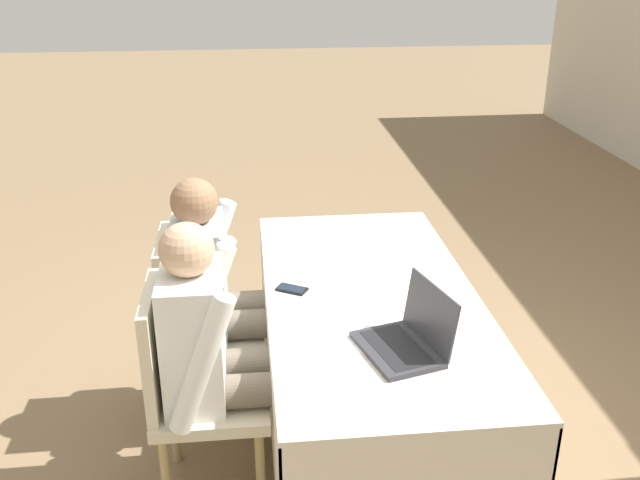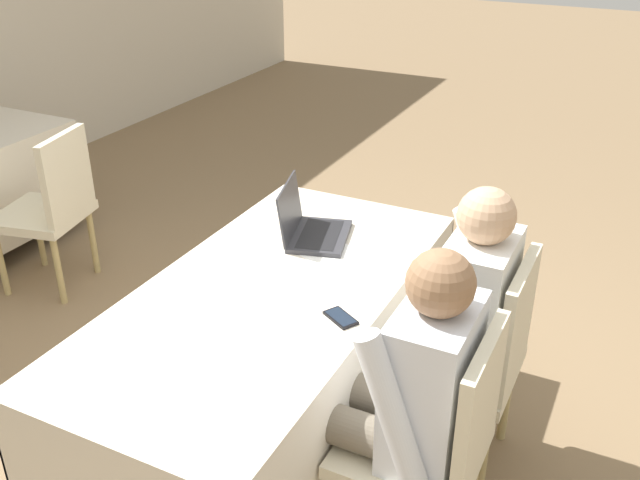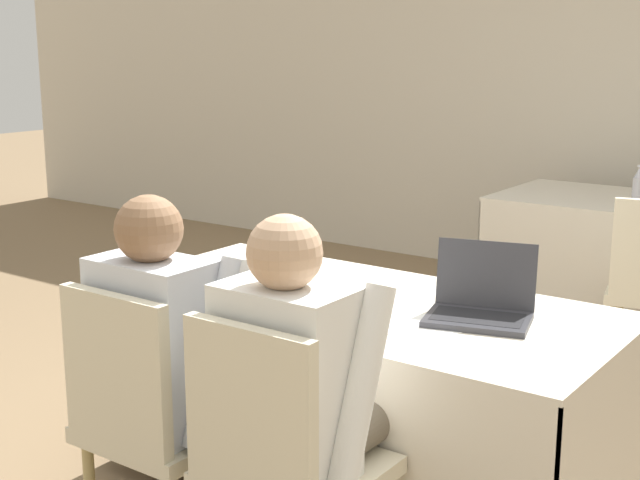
{
  "view_description": "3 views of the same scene",
  "coord_description": "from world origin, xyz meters",
  "px_view_note": "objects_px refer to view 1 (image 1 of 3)",
  "views": [
    {
      "loc": [
        2.57,
        -0.49,
        2.08
      ],
      "look_at": [
        0.0,
        -0.21,
        0.97
      ],
      "focal_mm": 40.0,
      "sensor_mm": 36.0,
      "label": 1
    },
    {
      "loc": [
        -1.93,
        -1.18,
        2.07
      ],
      "look_at": [
        0.0,
        -0.21,
        0.97
      ],
      "focal_mm": 40.0,
      "sensor_mm": 36.0,
      "label": 2
    },
    {
      "loc": [
        1.62,
        -2.46,
        1.59
      ],
      "look_at": [
        0.0,
        -0.21,
        0.97
      ],
      "focal_mm": 50.0,
      "sensor_mm": 36.0,
      "label": 3
    }
  ],
  "objects_px": {
    "chair_near_right": "(190,385)",
    "person_checkered_shirt": "(218,288)",
    "person_white_shirt": "(215,347)",
    "cell_phone": "(292,289)",
    "chair_near_left": "(197,321)",
    "laptop": "(407,339)"
  },
  "relations": [
    {
      "from": "chair_near_right",
      "to": "person_checkered_shirt",
      "type": "bearing_deg",
      "value": -11.74
    },
    {
      "from": "chair_near_right",
      "to": "person_white_shirt",
      "type": "height_order",
      "value": "person_white_shirt"
    },
    {
      "from": "cell_phone",
      "to": "chair_near_left",
      "type": "xyz_separation_m",
      "value": [
        -0.18,
        -0.41,
        -0.23
      ]
    },
    {
      "from": "chair_near_left",
      "to": "person_white_shirt",
      "type": "relative_size",
      "value": 0.78
    },
    {
      "from": "laptop",
      "to": "chair_near_right",
      "type": "distance_m",
      "value": 0.85
    },
    {
      "from": "chair_near_left",
      "to": "person_white_shirt",
      "type": "xyz_separation_m",
      "value": [
        0.5,
        0.1,
        0.16
      ]
    },
    {
      "from": "laptop",
      "to": "person_checkered_shirt",
      "type": "distance_m",
      "value": 0.98
    },
    {
      "from": "chair_near_right",
      "to": "person_white_shirt",
      "type": "xyz_separation_m",
      "value": [
        0.0,
        0.1,
        0.16
      ]
    },
    {
      "from": "person_white_shirt",
      "to": "person_checkered_shirt",
      "type": "bearing_deg",
      "value": 0.0
    },
    {
      "from": "laptop",
      "to": "person_white_shirt",
      "type": "xyz_separation_m",
      "value": [
        -0.19,
        -0.68,
        -0.11
      ]
    },
    {
      "from": "person_white_shirt",
      "to": "laptop",
      "type": "bearing_deg",
      "value": -105.78
    },
    {
      "from": "cell_phone",
      "to": "person_checkered_shirt",
      "type": "distance_m",
      "value": 0.37
    },
    {
      "from": "laptop",
      "to": "chair_near_right",
      "type": "relative_size",
      "value": 0.42
    },
    {
      "from": "cell_phone",
      "to": "person_checkered_shirt",
      "type": "bearing_deg",
      "value": -90.34
    },
    {
      "from": "laptop",
      "to": "chair_near_left",
      "type": "relative_size",
      "value": 0.42
    },
    {
      "from": "chair_near_right",
      "to": "person_checkered_shirt",
      "type": "distance_m",
      "value": 0.53
    },
    {
      "from": "laptop",
      "to": "chair_near_right",
      "type": "height_order",
      "value": "laptop"
    },
    {
      "from": "laptop",
      "to": "chair_near_left",
      "type": "xyz_separation_m",
      "value": [
        -0.69,
        -0.79,
        -0.27
      ]
    },
    {
      "from": "laptop",
      "to": "chair_near_left",
      "type": "bearing_deg",
      "value": -146.94
    },
    {
      "from": "chair_near_left",
      "to": "person_white_shirt",
      "type": "bearing_deg",
      "value": -168.26
    },
    {
      "from": "chair_near_right",
      "to": "cell_phone",
      "type": "bearing_deg",
      "value": -53.05
    },
    {
      "from": "person_checkered_shirt",
      "to": "person_white_shirt",
      "type": "xyz_separation_m",
      "value": [
        0.5,
        0.0,
        0.0
      ]
    }
  ]
}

